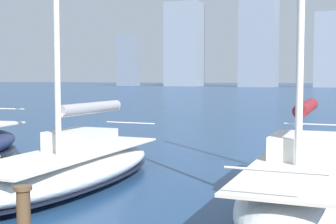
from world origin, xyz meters
TOP-DOWN VIEW (x-y plane):
  - sailboat_maroon at (-3.65, -6.83)m, footprint 2.48×8.54m
  - sailboat_grey at (2.58, -6.80)m, footprint 2.55×8.08m
  - mooring_post at (-0.39, -1.10)m, footprint 0.26×0.26m

SIDE VIEW (x-z plane):
  - sailboat_grey at x=2.58m, z-range -5.10..6.33m
  - sailboat_maroon at x=-3.65m, z-range -4.30..5.63m
  - mooring_post at x=-0.39m, z-range 0.62..1.53m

